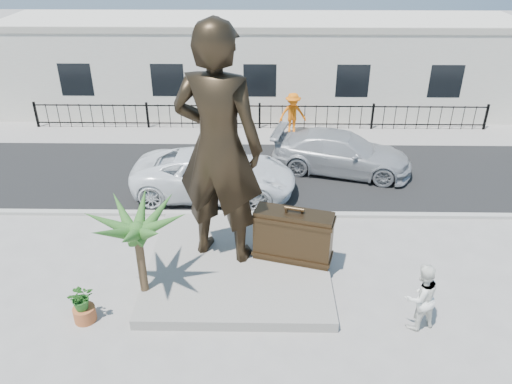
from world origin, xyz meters
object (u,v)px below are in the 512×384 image
statue (218,147)px  suitcase (293,236)px  car_white (215,174)px  tourist (421,297)px

statue → suitcase: bearing=-171.3°
statue → car_white: size_ratio=1.14×
statue → tourist: 6.40m
suitcase → tourist: (3.01, -2.42, -0.15)m
statue → tourist: statue is taller
statue → tourist: bearing=168.6°
suitcase → car_white: suitcase is taller
tourist → car_white: bearing=-69.9°
suitcase → statue: bearing=-172.5°
statue → suitcase: statue is taller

